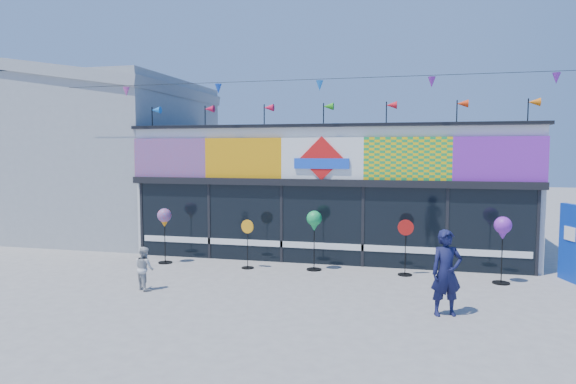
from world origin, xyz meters
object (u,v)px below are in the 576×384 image
(blue_sign, at_px, (573,243))
(spinner_0, at_px, (164,219))
(spinner_3, at_px, (405,246))
(spinner_2, at_px, (314,223))
(spinner_4, at_px, (503,230))
(spinner_1, at_px, (248,243))
(child, at_px, (144,268))
(adult_man, at_px, (446,273))

(blue_sign, distance_m, spinner_0, 11.05)
(spinner_0, height_order, spinner_3, spinner_0)
(blue_sign, distance_m, spinner_2, 6.60)
(blue_sign, relative_size, spinner_0, 1.21)
(blue_sign, xyz_separation_m, spinner_0, (-11.04, -0.46, 0.31))
(spinner_0, bearing_deg, spinner_4, -0.83)
(blue_sign, bearing_deg, spinner_1, 165.80)
(child, bearing_deg, spinner_3, -120.62)
(adult_man, relative_size, child, 1.67)
(spinner_4, bearing_deg, spinner_2, 176.29)
(spinner_1, height_order, spinner_4, spinner_4)
(blue_sign, relative_size, child, 1.89)
(spinner_0, height_order, spinner_1, spinner_0)
(adult_man, bearing_deg, child, 158.63)
(spinner_3, relative_size, adult_man, 0.86)
(spinner_0, distance_m, spinner_4, 9.28)
(spinner_3, height_order, spinner_4, spinner_4)
(spinner_1, bearing_deg, spinner_0, 178.63)
(blue_sign, distance_m, spinner_3, 4.13)
(spinner_2, bearing_deg, spinner_4, -3.71)
(spinner_1, height_order, spinner_2, spinner_2)
(blue_sign, distance_m, child, 10.66)
(blue_sign, xyz_separation_m, spinner_3, (-4.11, -0.30, -0.20))
(spinner_1, height_order, spinner_3, spinner_3)
(spinner_0, relative_size, spinner_3, 1.09)
(spinner_2, height_order, adult_man, adult_man)
(spinner_4, bearing_deg, spinner_0, 179.17)
(spinner_1, relative_size, adult_man, 0.80)
(spinner_2, distance_m, child, 4.69)
(spinner_4, xyz_separation_m, child, (-8.38, -2.65, -0.83))
(spinner_1, bearing_deg, spinner_3, 3.01)
(spinner_3, bearing_deg, spinner_0, -178.63)
(spinner_3, relative_size, spinner_4, 0.89)
(spinner_3, xyz_separation_m, spinner_4, (2.36, -0.30, 0.56))
(spinner_3, height_order, adult_man, adult_man)
(spinner_2, height_order, spinner_3, spinner_2)
(spinner_2, bearing_deg, spinner_3, -0.29)
(spinner_1, distance_m, spinner_3, 4.34)
(spinner_3, bearing_deg, child, -153.89)
(spinner_0, bearing_deg, child, -72.04)
(blue_sign, relative_size, spinner_2, 1.18)
(spinner_0, height_order, adult_man, adult_man)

